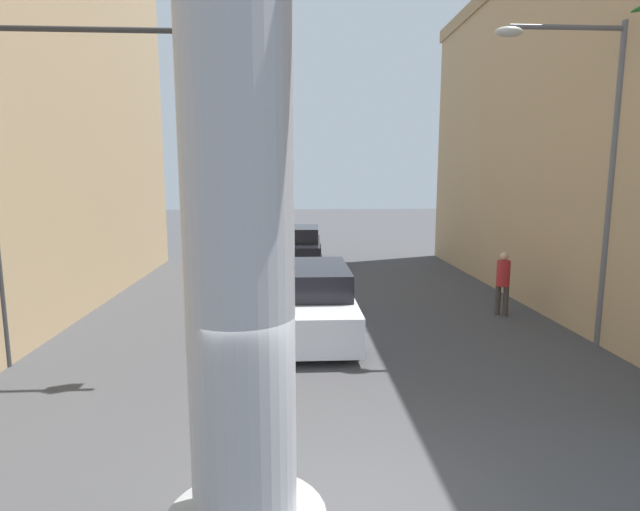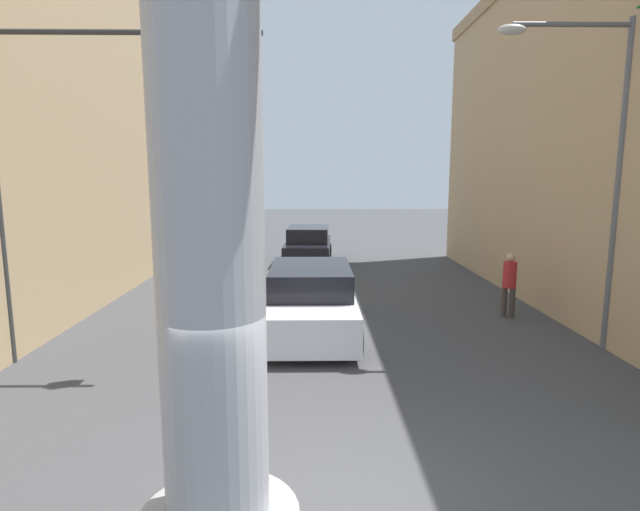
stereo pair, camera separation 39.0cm
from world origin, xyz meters
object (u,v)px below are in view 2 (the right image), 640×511
at_px(traffic_light_mast, 73,134).
at_px(car_lead, 311,300).
at_px(car_far, 308,246).
at_px(street_lamp, 600,153).
at_px(pedestrian_mid_right, 509,280).

xyz_separation_m(traffic_light_mast, car_lead, (4.37, 2.02, -3.66)).
relative_size(traffic_light_mast, car_lead, 1.28).
height_order(car_lead, car_far, same).
bearing_deg(street_lamp, pedestrian_mid_right, 105.66).
height_order(street_lamp, traffic_light_mast, street_lamp).
xyz_separation_m(car_far, pedestrian_mid_right, (5.26, -8.37, 0.24)).
distance_m(car_lead, car_far, 9.41).
height_order(traffic_light_mast, car_lead, traffic_light_mast).
bearing_deg(street_lamp, car_far, 118.82).
distance_m(traffic_light_mast, car_far, 12.73).
bearing_deg(street_lamp, traffic_light_mast, -176.49).
distance_m(street_lamp, pedestrian_mid_right, 4.02).
height_order(street_lamp, car_far, street_lamp).
relative_size(car_lead, pedestrian_mid_right, 2.92).
height_order(street_lamp, car_lead, street_lamp).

